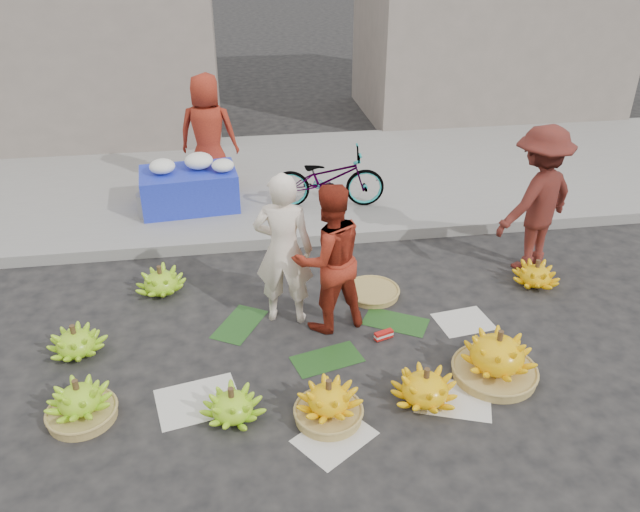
{
  "coord_description": "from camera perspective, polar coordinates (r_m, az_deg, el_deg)",
  "views": [
    {
      "loc": [
        -0.87,
        -4.84,
        3.73
      ],
      "look_at": [
        -0.05,
        0.57,
        0.7
      ],
      "focal_mm": 35.0,
      "sensor_mm": 36.0,
      "label": 1
    }
  ],
  "objects": [
    {
      "name": "banana_bunch_4",
      "position": [
        5.89,
        15.86,
        -8.86
      ],
      "size": [
        0.75,
        0.75,
        0.5
      ],
      "rotation": [
        0.0,
        0.0,
        0.04
      ],
      "color": "olive",
      "rests_on": "ground"
    },
    {
      "name": "basket_spare",
      "position": [
        6.94,
        4.78,
        -3.33
      ],
      "size": [
        0.72,
        0.72,
        0.07
      ],
      "primitive_type": "cylinder",
      "rotation": [
        0.0,
        0.0,
        -0.28
      ],
      "color": "olive",
      "rests_on": "ground"
    },
    {
      "name": "flower_vendor",
      "position": [
        9.15,
        -10.2,
        10.94
      ],
      "size": [
        0.91,
        0.68,
        1.69
      ],
      "primitive_type": "imported",
      "rotation": [
        0.0,
        0.0,
        2.96
      ],
      "color": "#A02D18",
      "rests_on": "sidewalk"
    },
    {
      "name": "banana_bunch_6",
      "position": [
        6.42,
        -21.45,
        -7.31
      ],
      "size": [
        0.59,
        0.59,
        0.33
      ],
      "rotation": [
        0.0,
        0.0,
        -0.18
      ],
      "color": "#78C21B",
      "rests_on": "ground"
    },
    {
      "name": "vendor_cream",
      "position": [
        6.15,
        -3.35,
        0.56
      ],
      "size": [
        0.67,
        0.52,
        1.62
      ],
      "primitive_type": "imported",
      "rotation": [
        0.0,
        0.0,
        2.9
      ],
      "color": "white",
      "rests_on": "ground"
    },
    {
      "name": "flower_table",
      "position": [
        8.78,
        -11.82,
        6.25
      ],
      "size": [
        1.35,
        0.92,
        0.75
      ],
      "rotation": [
        0.0,
        0.0,
        0.1
      ],
      "color": "#1C2BBB",
      "rests_on": "sidewalk"
    },
    {
      "name": "vendor_red",
      "position": [
        6.05,
        0.8,
        -0.23
      ],
      "size": [
        0.88,
        0.77,
        1.55
      ],
      "primitive_type": "imported",
      "rotation": [
        0.0,
        0.0,
        3.42
      ],
      "color": "#A02D18",
      "rests_on": "ground"
    },
    {
      "name": "sidewalk",
      "position": [
        9.89,
        -2.99,
        7.14
      ],
      "size": [
        40.0,
        4.0,
        0.12
      ],
      "primitive_type": "cube",
      "color": "gray",
      "rests_on": "ground"
    },
    {
      "name": "newspaper_scatter",
      "position": [
        5.56,
        2.71,
        -13.1
      ],
      "size": [
        3.2,
        1.8,
        0.0
      ],
      "primitive_type": null,
      "color": "silver",
      "rests_on": "ground"
    },
    {
      "name": "bicycle",
      "position": [
        8.6,
        0.71,
        7.13
      ],
      "size": [
        0.69,
        1.6,
        0.82
      ],
      "primitive_type": "imported",
      "rotation": [
        0.0,
        0.0,
        1.48
      ],
      "color": "gray",
      "rests_on": "sidewalk"
    },
    {
      "name": "man_striped",
      "position": [
        7.51,
        19.22,
        4.87
      ],
      "size": [
        1.29,
        1.08,
        1.73
      ],
      "primitive_type": "imported",
      "rotation": [
        0.0,
        0.0,
        3.61
      ],
      "color": "maroon",
      "rests_on": "ground"
    },
    {
      "name": "banana_bunch_5",
      "position": [
        7.46,
        19.14,
        -1.59
      ],
      "size": [
        0.61,
        0.61,
        0.32
      ],
      "rotation": [
        0.0,
        0.0,
        -0.27
      ],
      "color": "yellow",
      "rests_on": "ground"
    },
    {
      "name": "banana_bunch_2",
      "position": [
        5.3,
        0.79,
        -13.26
      ],
      "size": [
        0.57,
        0.57,
        0.4
      ],
      "rotation": [
        0.0,
        0.0,
        -0.2
      ],
      "color": "olive",
      "rests_on": "ground"
    },
    {
      "name": "banana_bunch_7",
      "position": [
        7.12,
        -14.34,
        -2.25
      ],
      "size": [
        0.64,
        0.64,
        0.33
      ],
      "rotation": [
        0.0,
        0.0,
        0.26
      ],
      "color": "#78C21B",
      "rests_on": "ground"
    },
    {
      "name": "incense_stack",
      "position": [
        6.27,
        5.85,
        -7.21
      ],
      "size": [
        0.2,
        0.12,
        0.08
      ],
      "primitive_type": "cube",
      "rotation": [
        0.0,
        0.0,
        0.33
      ],
      "color": "red",
      "rests_on": "ground"
    },
    {
      "name": "ground",
      "position": [
        6.17,
        1.28,
        -8.2
      ],
      "size": [
        80.0,
        80.0,
        0.0
      ],
      "primitive_type": "plane",
      "color": "black",
      "rests_on": "ground"
    },
    {
      "name": "banana_leaves",
      "position": [
        6.31,
        0.07,
        -7.18
      ],
      "size": [
        2.0,
        1.0,
        0.0
      ],
      "primitive_type": null,
      "color": "#194216",
      "rests_on": "ground"
    },
    {
      "name": "curb",
      "position": [
        7.98,
        -1.4,
        1.71
      ],
      "size": [
        40.0,
        0.25,
        0.15
      ],
      "primitive_type": "cube",
      "color": "gray",
      "rests_on": "ground"
    },
    {
      "name": "banana_bunch_1",
      "position": [
        5.37,
        -8.04,
        -13.36
      ],
      "size": [
        0.65,
        0.65,
        0.32
      ],
      "rotation": [
        0.0,
        0.0,
        0.44
      ],
      "color": "#78C21B",
      "rests_on": "ground"
    },
    {
      "name": "banana_bunch_0",
      "position": [
        5.66,
        -21.11,
        -12.41
      ],
      "size": [
        0.56,
        0.56,
        0.4
      ],
      "rotation": [
        0.0,
        0.0,
        0.18
      ],
      "color": "olive",
      "rests_on": "ground"
    },
    {
      "name": "banana_bunch_3",
      "position": [
        5.53,
        9.61,
        -11.75
      ],
      "size": [
        0.72,
        0.72,
        0.35
      ],
      "rotation": [
        0.0,
        0.0,
        -0.37
      ],
      "color": "yellow",
      "rests_on": "ground"
    },
    {
      "name": "grey_bucket",
      "position": [
        8.69,
        -15.45,
        4.51
      ],
      "size": [
        0.29,
        0.29,
        0.32
      ],
      "primitive_type": "cylinder",
      "color": "slate",
      "rests_on": "sidewalk"
    },
    {
      "name": "building_left",
      "position": [
        12.56,
        -24.33,
        18.69
      ],
      "size": [
        6.0,
        3.0,
        4.0
      ],
      "primitive_type": "cube",
      "color": "gray",
      "rests_on": "sidewalk"
    }
  ]
}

